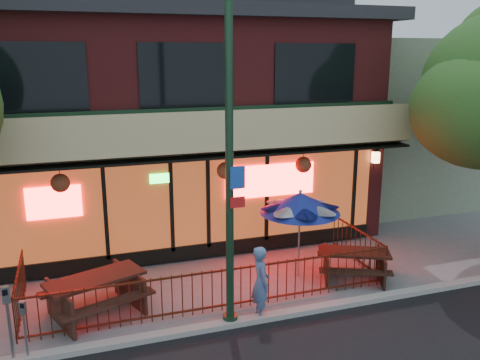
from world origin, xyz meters
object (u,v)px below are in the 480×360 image
object	(u,v)px
picnic_table_right	(354,261)
patio_umbrella	(300,203)
parking_meter_far	(8,312)
parking_meter_near	(24,321)
street_light	(230,179)
pedestrian	(261,282)
picnic_table_left	(96,290)

from	to	relation	value
picnic_table_right	patio_umbrella	world-z (taller)	patio_umbrella
picnic_table_right	parking_meter_far	bearing A→B (deg)	-171.39
parking_meter_near	parking_meter_far	distance (m)	0.33
street_light	picnic_table_right	distance (m)	4.61
street_light	parking_meter_far	bearing A→B (deg)	-178.94
pedestrian	parking_meter_near	bearing A→B (deg)	94.28
street_light	pedestrian	distance (m)	2.44
street_light	picnic_table_left	world-z (taller)	street_light
picnic_table_right	pedestrian	xyz separation A→B (m)	(-2.90, -1.05, 0.32)
picnic_table_right	pedestrian	bearing A→B (deg)	-160.08
picnic_table_right	parking_meter_near	size ratio (longest dim) A/B	1.78
picnic_table_left	parking_meter_near	size ratio (longest dim) A/B	2.04
parking_meter_far	parking_meter_near	bearing A→B (deg)	0.02
picnic_table_left	picnic_table_right	xyz separation A→B (m)	(6.23, -0.21, -0.08)
picnic_table_right	patio_umbrella	size ratio (longest dim) A/B	0.94
patio_umbrella	street_light	bearing A→B (deg)	-143.91
parking_meter_near	parking_meter_far	xyz separation A→B (m)	(-0.25, -0.00, 0.22)
picnic_table_left	pedestrian	size ratio (longest dim) A/B	1.52
picnic_table_left	parking_meter_far	bearing A→B (deg)	-138.49
picnic_table_right	parking_meter_far	distance (m)	7.91
picnic_table_left	pedestrian	distance (m)	3.57
street_light	patio_umbrella	world-z (taller)	street_light
street_light	picnic_table_right	bearing A→B (deg)	17.04
patio_umbrella	parking_meter_near	distance (m)	6.67
street_light	patio_umbrella	bearing A→B (deg)	36.09
picnic_table_left	picnic_table_right	bearing A→B (deg)	-1.93
pedestrian	parking_meter_far	bearing A→B (deg)	94.20
patio_umbrella	pedestrian	bearing A→B (deg)	-134.91
patio_umbrella	picnic_table_left	bearing A→B (deg)	-175.26
street_light	picnic_table_left	bearing A→B (deg)	153.50
picnic_table_left	patio_umbrella	bearing A→B (deg)	4.74
pedestrian	parking_meter_far	xyz separation A→B (m)	(-4.90, -0.13, 0.23)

